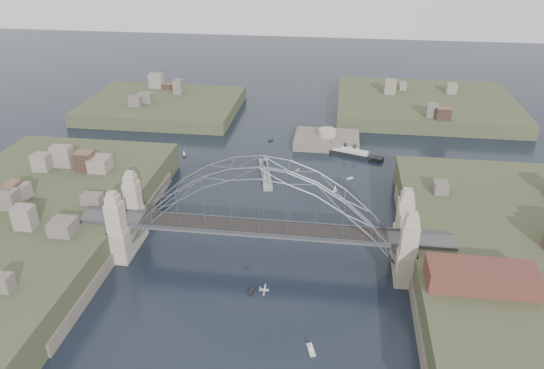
{
  "coord_description": "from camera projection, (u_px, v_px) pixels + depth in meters",
  "views": [
    {
      "loc": [
        15.65,
        -96.63,
        69.83
      ],
      "look_at": [
        0.0,
        18.0,
        10.0
      ],
      "focal_mm": 34.16,
      "sensor_mm": 36.0,
      "label": 1
    }
  ],
  "objects": [
    {
      "name": "small_boat_h",
      "position": [
        271.0,
        141.0,
        181.62
      ],
      "size": [
        1.68,
        2.08,
        0.45
      ],
      "color": "beige",
      "rests_on": "ground"
    },
    {
      "name": "aeroplane",
      "position": [
        263.0,
        290.0,
        97.88
      ],
      "size": [
        1.8,
        3.41,
        0.49
      ],
      "color": "silver"
    },
    {
      "name": "finger_pier",
      "position": [
        459.0,
        367.0,
        89.35
      ],
      "size": [
        4.0,
        22.0,
        1.4
      ],
      "primitive_type": "cube",
      "color": "#454547",
      "rests_on": "ground"
    },
    {
      "name": "ground",
      "position": [
        261.0,
        259.0,
        119.0
      ],
      "size": [
        500.0,
        500.0,
        0.0
      ],
      "primitive_type": "plane",
      "color": "black",
      "rests_on": "ground"
    },
    {
      "name": "headland_nw",
      "position": [
        163.0,
        110.0,
        208.99
      ],
      "size": [
        60.0,
        45.0,
        9.0
      ],
      "primitive_type": "cube",
      "color": "#3A4027",
      "rests_on": "ground"
    },
    {
      "name": "shore_east",
      "position": [
        524.0,
        272.0,
        111.21
      ],
      "size": [
        50.5,
        90.0,
        12.0
      ],
      "color": "#3A4027",
      "rests_on": "ground"
    },
    {
      "name": "small_boat_c",
      "position": [
        252.0,
        291.0,
        108.53
      ],
      "size": [
        1.5,
        2.98,
        0.45
      ],
      "color": "beige",
      "rests_on": "ground"
    },
    {
      "name": "small_boat_a",
      "position": [
        188.0,
        216.0,
        135.51
      ],
      "size": [
        2.36,
        2.36,
        0.45
      ],
      "color": "beige",
      "rests_on": "ground"
    },
    {
      "name": "naval_cruiser_near",
      "position": [
        265.0,
        173.0,
        156.59
      ],
      "size": [
        7.05,
        20.02,
        5.98
      ],
      "color": "gray",
      "rests_on": "ground"
    },
    {
      "name": "small_boat_g",
      "position": [
        311.0,
        347.0,
        93.39
      ],
      "size": [
        1.94,
        3.3,
        2.38
      ],
      "color": "beige",
      "rests_on": "ground"
    },
    {
      "name": "wharf_shed",
      "position": [
        481.0,
        277.0,
        96.8
      ],
      "size": [
        20.0,
        8.0,
        4.0
      ],
      "primitive_type": "cube",
      "color": "#592D26",
      "rests_on": "shore_east"
    },
    {
      "name": "naval_cruiser_far",
      "position": [
        226.0,
        117.0,
        200.84
      ],
      "size": [
        5.17,
        17.83,
        5.96
      ],
      "color": "gray",
      "rests_on": "ground"
    },
    {
      "name": "headland_ne",
      "position": [
        425.0,
        109.0,
        209.46
      ],
      "size": [
        70.0,
        55.0,
        9.5
      ],
      "primitive_type": "cube",
      "color": "#3A4027",
      "rests_on": "ground"
    },
    {
      "name": "small_boat_b",
      "position": [
        335.0,
        189.0,
        147.52
      ],
      "size": [
        1.53,
        1.76,
        2.38
      ],
      "color": "beige",
      "rests_on": "ground"
    },
    {
      "name": "fort_island",
      "position": [
        326.0,
        145.0,
        179.32
      ],
      "size": [
        22.0,
        16.0,
        9.4
      ],
      "color": "#5D5449",
      "rests_on": "ground"
    },
    {
      "name": "small_boat_d",
      "position": [
        350.0,
        178.0,
        155.23
      ],
      "size": [
        2.06,
        1.82,
        0.45
      ],
      "color": "beige",
      "rests_on": "ground"
    },
    {
      "name": "ocean_liner",
      "position": [
        350.0,
        153.0,
        170.21
      ],
      "size": [
        22.2,
        9.96,
        5.49
      ],
      "color": "black",
      "rests_on": "ground"
    },
    {
      "name": "bridge",
      "position": [
        261.0,
        212.0,
        113.34
      ],
      "size": [
        84.0,
        13.8,
        24.6
      ],
      "color": "#454547",
      "rests_on": "ground"
    },
    {
      "name": "shore_west",
      "position": [
        27.0,
        233.0,
        124.98
      ],
      "size": [
        50.5,
        90.0,
        12.0
      ],
      "color": "#3A4027",
      "rests_on": "ground"
    },
    {
      "name": "small_boat_e",
      "position": [
        184.0,
        154.0,
        169.92
      ],
      "size": [
        2.4,
        3.57,
        2.38
      ],
      "color": "beige",
      "rests_on": "ground"
    },
    {
      "name": "small_boat_f",
      "position": [
        297.0,
        170.0,
        160.37
      ],
      "size": [
        1.39,
        1.5,
        0.45
      ],
      "color": "beige",
      "rests_on": "ground"
    }
  ]
}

